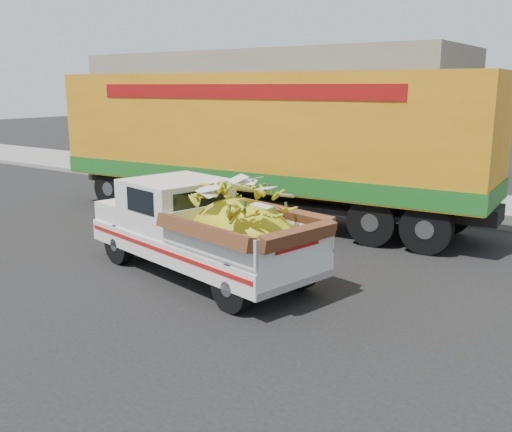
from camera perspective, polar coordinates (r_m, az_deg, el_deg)
The scene contains 6 objects.
ground at distance 11.18m, azimuth -7.88°, elevation -5.39°, with size 100.00×100.00×0.00m, color black.
curb at distance 16.82m, azimuth 8.58°, elevation 1.06°, with size 60.00×0.25×0.15m, color gray.
sidewalk at distance 18.69m, azimuth 11.47°, elevation 2.12°, with size 60.00×4.00×0.14m, color gray.
building_left at distance 27.44m, azimuth 1.15°, elevation 10.85°, with size 18.00×6.00×5.00m, color gray.
pickup_truck at distance 10.34m, azimuth -4.28°, elevation -1.46°, with size 5.19×2.77×1.73m.
semi_trailer at distance 15.01m, azimuth 0.55°, elevation 7.69°, with size 12.04×3.22×3.80m.
Camera 1 is at (7.28, -7.74, 3.49)m, focal length 40.00 mm.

